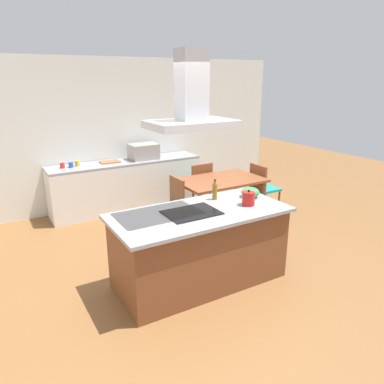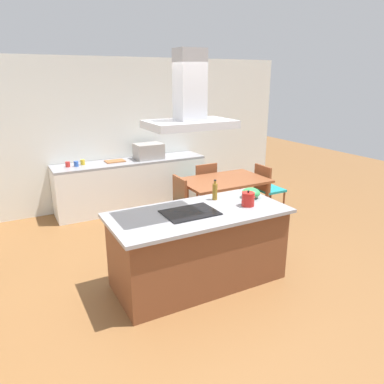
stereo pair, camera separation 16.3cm
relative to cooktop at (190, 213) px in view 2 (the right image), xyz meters
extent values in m
plane|color=brown|center=(0.11, 1.50, -0.91)|extent=(16.00, 16.00, 0.00)
cube|color=silver|center=(0.11, 3.25, 0.44)|extent=(7.20, 0.10, 2.70)
cube|color=brown|center=(0.11, 0.00, -0.48)|extent=(1.96, 0.87, 0.86)
cube|color=gray|center=(0.11, 0.00, -0.03)|extent=(2.06, 0.97, 0.04)
cube|color=black|center=(0.00, 0.00, 0.00)|extent=(0.60, 0.44, 0.01)
cylinder|color=#B21E19|center=(0.72, -0.11, 0.08)|extent=(0.15, 0.15, 0.16)
sphere|color=black|center=(0.72, -0.11, 0.17)|extent=(0.03, 0.03, 0.03)
cone|color=#B21E19|center=(0.81, -0.11, 0.08)|extent=(0.06, 0.03, 0.04)
cylinder|color=olive|center=(0.49, 0.27, 0.10)|extent=(0.06, 0.06, 0.20)
cylinder|color=olive|center=(0.49, 0.27, 0.22)|extent=(0.03, 0.03, 0.04)
cylinder|color=black|center=(0.49, 0.27, 0.24)|extent=(0.03, 0.03, 0.01)
ellipsoid|color=#33934C|center=(0.93, 0.12, 0.06)|extent=(0.23, 0.23, 0.13)
cube|color=silver|center=(0.30, 2.88, -0.48)|extent=(2.77, 0.62, 0.86)
cube|color=gray|center=(0.30, 2.88, -0.03)|extent=(2.77, 0.62, 0.04)
cube|color=#9E9993|center=(0.66, 2.88, 0.13)|extent=(0.50, 0.38, 0.28)
cylinder|color=red|center=(-0.80, 2.91, 0.04)|extent=(0.08, 0.08, 0.09)
cylinder|color=#2D56B2|center=(-0.66, 2.88, 0.04)|extent=(0.08, 0.08, 0.09)
cylinder|color=gold|center=(-0.54, 2.95, 0.04)|extent=(0.08, 0.08, 0.09)
cube|color=#995B33|center=(0.02, 2.93, 0.00)|extent=(0.34, 0.24, 0.02)
cube|color=brown|center=(1.40, 1.45, -0.18)|extent=(1.40, 0.90, 0.04)
cylinder|color=brown|center=(0.78, 1.08, -0.55)|extent=(0.06, 0.06, 0.71)
cylinder|color=brown|center=(2.02, 1.08, -0.55)|extent=(0.06, 0.06, 0.71)
cylinder|color=brown|center=(0.78, 1.82, -0.55)|extent=(0.06, 0.06, 0.71)
cylinder|color=brown|center=(2.02, 1.82, -0.55)|extent=(0.06, 0.06, 0.71)
cube|color=teal|center=(2.40, 1.45, -0.48)|extent=(0.42, 0.42, 0.04)
cube|color=brown|center=(2.21, 1.45, -0.24)|extent=(0.04, 0.42, 0.44)
cylinder|color=brown|center=(2.58, 1.63, -0.70)|extent=(0.04, 0.04, 0.41)
cylinder|color=brown|center=(2.58, 1.27, -0.70)|extent=(0.04, 0.04, 0.41)
cylinder|color=brown|center=(2.22, 1.63, -0.70)|extent=(0.04, 0.04, 0.41)
cylinder|color=brown|center=(2.22, 1.27, -0.70)|extent=(0.04, 0.04, 0.41)
cube|color=teal|center=(0.40, 1.45, -0.48)|extent=(0.42, 0.42, 0.04)
cube|color=brown|center=(0.59, 1.45, -0.24)|extent=(0.04, 0.42, 0.44)
cylinder|color=brown|center=(0.22, 1.27, -0.70)|extent=(0.04, 0.04, 0.41)
cylinder|color=brown|center=(0.22, 1.63, -0.70)|extent=(0.04, 0.04, 0.41)
cylinder|color=brown|center=(0.58, 1.27, -0.70)|extent=(0.04, 0.04, 0.41)
cylinder|color=brown|center=(0.58, 1.63, -0.70)|extent=(0.04, 0.04, 0.41)
cube|color=teal|center=(1.40, 2.20, -0.48)|extent=(0.42, 0.42, 0.04)
cube|color=brown|center=(1.40, 2.01, -0.24)|extent=(0.42, 0.04, 0.44)
cylinder|color=brown|center=(1.22, 2.38, -0.70)|extent=(0.04, 0.04, 0.41)
cylinder|color=brown|center=(1.58, 2.38, -0.70)|extent=(0.04, 0.04, 0.41)
cylinder|color=brown|center=(1.22, 2.02, -0.70)|extent=(0.04, 0.04, 0.41)
cylinder|color=brown|center=(1.58, 2.02, -0.70)|extent=(0.04, 0.04, 0.41)
cube|color=#ADADB2|center=(0.00, 0.00, 0.98)|extent=(0.90, 0.55, 0.08)
cube|color=#ADADB2|center=(0.00, 0.00, 1.37)|extent=(0.28, 0.24, 0.70)
camera|label=1|loc=(-1.93, -3.30, 1.46)|focal=34.06mm
camera|label=2|loc=(-1.79, -3.38, 1.46)|focal=34.06mm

